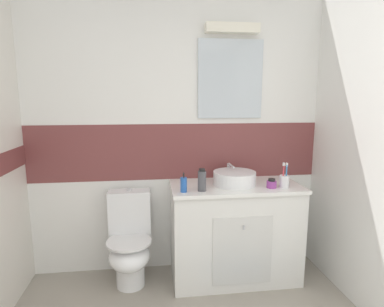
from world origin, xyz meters
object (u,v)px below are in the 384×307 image
at_px(soap_dispenser, 184,185).
at_px(hair_gel_jar, 272,184).
at_px(sink_basin, 234,178).
at_px(toothbrush_cup, 284,181).
at_px(mouthwash_bottle, 202,180).
at_px(toilet, 130,242).

relative_size(soap_dispenser, hair_gel_jar, 1.94).
bearing_deg(sink_basin, soap_dispenser, -160.24).
relative_size(sink_basin, toothbrush_cup, 1.90).
bearing_deg(hair_gel_jar, sink_basin, 154.03).
relative_size(sink_basin, soap_dispenser, 2.57).
bearing_deg(hair_gel_jar, soap_dispenser, -177.91).
bearing_deg(mouthwash_bottle, sink_basin, 26.48).
distance_m(mouthwash_bottle, hair_gel_jar, 0.58).
distance_m(toilet, toothbrush_cup, 1.40).
xyz_separation_m(toilet, toothbrush_cup, (1.28, -0.16, 0.54)).
height_order(soap_dispenser, hair_gel_jar, soap_dispenser).
bearing_deg(soap_dispenser, toothbrush_cup, 1.49).
distance_m(sink_basin, mouthwash_bottle, 0.34).
distance_m(toilet, hair_gel_jar, 1.29).
bearing_deg(toothbrush_cup, soap_dispenser, -178.51).
height_order(toothbrush_cup, mouthwash_bottle, toothbrush_cup).
xyz_separation_m(toilet, hair_gel_jar, (1.17, -0.16, 0.51)).
xyz_separation_m(toothbrush_cup, hair_gel_jar, (-0.11, 0.00, -0.02)).
bearing_deg(hair_gel_jar, toilet, 172.42).
height_order(toilet, soap_dispenser, soap_dispenser).
xyz_separation_m(toilet, soap_dispenser, (0.44, -0.18, 0.54)).
distance_m(toothbrush_cup, soap_dispenser, 0.83).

